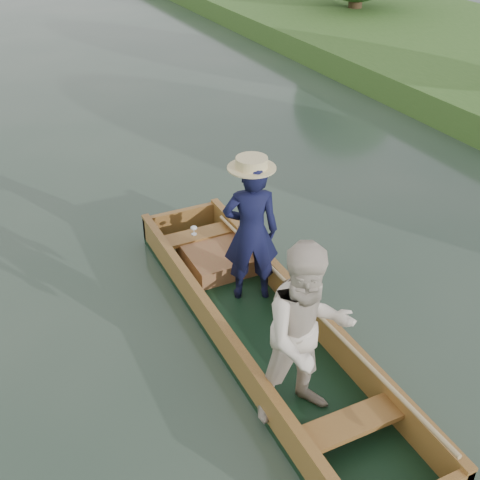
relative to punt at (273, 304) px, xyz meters
name	(u,v)px	position (x,y,z in m)	size (l,w,h in m)	color
ground	(264,339)	(0.03, 0.23, -0.66)	(120.00, 120.00, 0.00)	#283D30
punt	(273,304)	(0.00, 0.00, 0.00)	(1.22, 5.00, 1.89)	black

